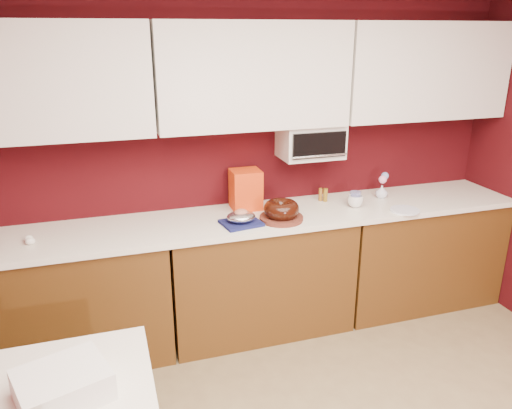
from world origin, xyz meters
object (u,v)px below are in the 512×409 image
at_px(coffee_mug, 355,200).
at_px(flower_vase, 382,191).
at_px(foil_ham_nest, 241,217).
at_px(blue_jar, 355,198).
at_px(toaster_oven, 310,141).
at_px(pandoro_box, 246,189).
at_px(bundt_cake, 281,209).
at_px(newspaper_stack, 63,385).

xyz_separation_m(coffee_mug, flower_vase, (0.30, 0.13, 0.00)).
distance_m(foil_ham_nest, blue_jar, 0.94).
distance_m(blue_jar, flower_vase, 0.28).
height_order(foil_ham_nest, flower_vase, flower_vase).
distance_m(coffee_mug, flower_vase, 0.33).
relative_size(blue_jar, flower_vase, 0.88).
height_order(toaster_oven, pandoro_box, toaster_oven).
xyz_separation_m(toaster_oven, blue_jar, (0.31, -0.16, -0.43)).
bearing_deg(bundt_cake, blue_jar, 12.57).
xyz_separation_m(bundt_cake, pandoro_box, (-0.16, 0.31, 0.06)).
distance_m(toaster_oven, coffee_mug, 0.55).
distance_m(bundt_cake, newspaper_stack, 1.85).
height_order(blue_jar, newspaper_stack, blue_jar).
relative_size(bundt_cake, coffee_mug, 2.27).
xyz_separation_m(coffee_mug, blue_jar, (0.03, 0.05, -0.00)).
bearing_deg(foil_ham_nest, blue_jar, 8.38).
bearing_deg(flower_vase, coffee_mug, -156.09).
bearing_deg(coffee_mug, flower_vase, 23.91).
xyz_separation_m(bundt_cake, blue_jar, (0.64, 0.14, -0.03)).
bearing_deg(pandoro_box, coffee_mug, -14.93).
xyz_separation_m(toaster_oven, bundt_cake, (-0.33, -0.30, -0.39)).
relative_size(pandoro_box, coffee_mug, 2.66).
relative_size(blue_jar, newspaper_stack, 0.29).
height_order(coffee_mug, newspaper_stack, coffee_mug).
height_order(bundt_cake, newspaper_stack, bundt_cake).
xyz_separation_m(blue_jar, flower_vase, (0.27, 0.08, 0.01)).
relative_size(toaster_oven, blue_jar, 4.55).
bearing_deg(newspaper_stack, flower_vase, 32.36).
distance_m(bundt_cake, pandoro_box, 0.36).
bearing_deg(pandoro_box, foil_ham_nest, -111.14).
relative_size(flower_vase, newspaper_stack, 0.33).
distance_m(coffee_mug, newspaper_stack, 2.39).
height_order(pandoro_box, newspaper_stack, pandoro_box).
bearing_deg(coffee_mug, bundt_cake, -171.61).
relative_size(bundt_cake, blue_jar, 2.48).
relative_size(coffee_mug, blue_jar, 1.09).
relative_size(foil_ham_nest, flower_vase, 1.74).
distance_m(bundt_cake, foil_ham_nest, 0.29).
bearing_deg(toaster_oven, blue_jar, -26.74).
bearing_deg(foil_ham_nest, flower_vase, 10.24).
height_order(toaster_oven, bundt_cake, toaster_oven).
relative_size(pandoro_box, flower_vase, 2.56).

